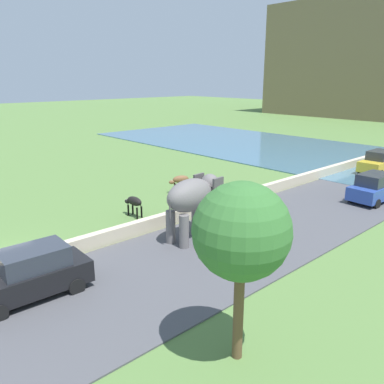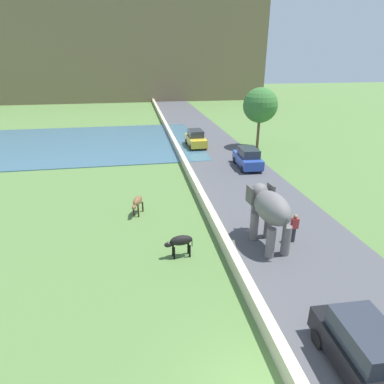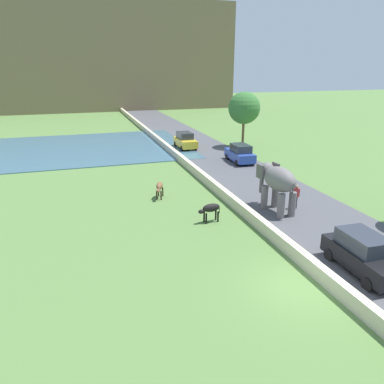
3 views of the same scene
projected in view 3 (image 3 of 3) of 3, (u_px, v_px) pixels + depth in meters
The scene contains 13 objects.
ground_plane at pixel (299, 288), 15.43m from camera, with size 220.00×220.00×0.00m, color #567A3D.
road_surface at pixel (225, 164), 34.87m from camera, with size 7.00×120.00×0.06m, color #4C4C51.
barrier_wall at pixel (194, 169), 31.87m from camera, with size 0.40×110.00×0.71m, color beige.
lake at pixel (22, 152), 39.81m from camera, with size 36.00×18.00×0.08m, color #426B84.
hill_distant at pixel (78, 57), 82.36m from camera, with size 64.00×28.00×21.54m, color #7F6B4C.
elephant at pixel (277, 181), 22.89m from camera, with size 1.67×3.53×2.99m.
person_beside_elephant at pixel (296, 196), 23.68m from camera, with size 0.36×0.22×1.63m.
car_blue at pixel (240, 154), 35.20m from camera, with size 1.93×4.07×1.80m.
car_black at pixel (363, 254), 16.39m from camera, with size 1.90×4.06×1.80m.
car_yellow at pixel (185, 140), 41.36m from camera, with size 1.83×4.02×1.80m.
cow_brown at pixel (159, 187), 25.66m from camera, with size 0.83×1.41×1.15m.
cow_black at pixel (210, 209), 21.72m from camera, with size 1.40×0.52×1.15m.
tree_mid at pixel (244, 108), 40.78m from camera, with size 3.55×3.55×6.22m.
Camera 3 is at (-8.33, -11.27, 8.85)m, focal length 34.32 mm.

